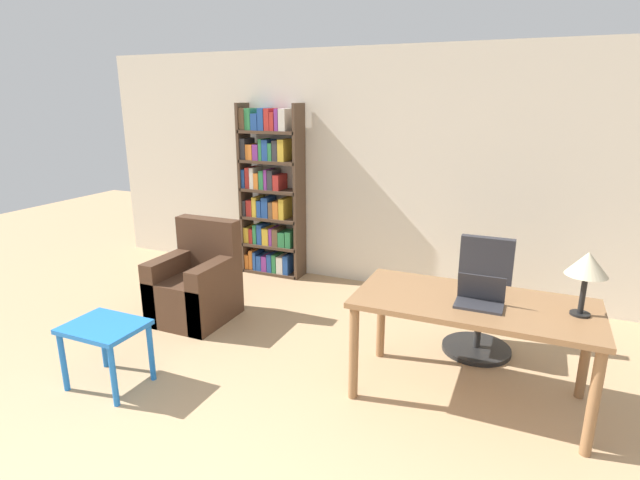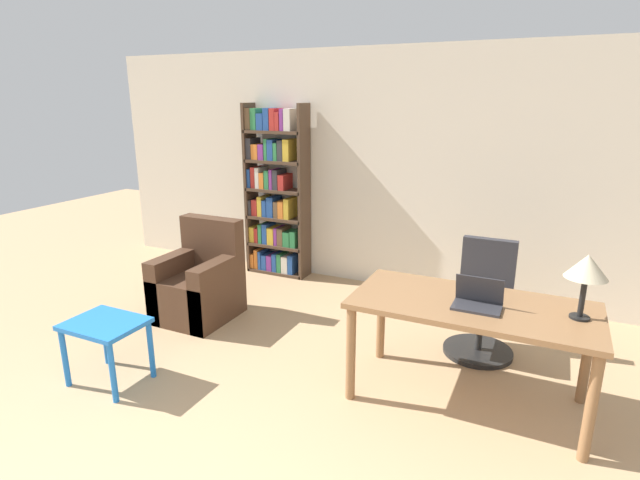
{
  "view_description": "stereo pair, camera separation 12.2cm",
  "coord_description": "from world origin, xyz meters",
  "px_view_note": "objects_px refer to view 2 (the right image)",
  "views": [
    {
      "loc": [
        1.39,
        -0.94,
        2.16
      ],
      "look_at": [
        -0.2,
        2.69,
        1.02
      ],
      "focal_mm": 28.0,
      "sensor_mm": 36.0,
      "label": 1
    },
    {
      "loc": [
        1.5,
        -0.89,
        2.16
      ],
      "look_at": [
        -0.2,
        2.69,
        1.02
      ],
      "focal_mm": 28.0,
      "sensor_mm": 36.0,
      "label": 2
    }
  ],
  "objects_px": {
    "desk": "(472,316)",
    "laptop": "(478,301)",
    "side_table_blue": "(106,332)",
    "table_lamp": "(587,268)",
    "office_chair": "(483,305)",
    "bookshelf": "(274,194)",
    "armchair": "(199,286)"
  },
  "relations": [
    {
      "from": "side_table_blue",
      "to": "table_lamp",
      "type": "bearing_deg",
      "value": 16.9
    },
    {
      "from": "desk",
      "to": "office_chair",
      "type": "distance_m",
      "value": 0.86
    },
    {
      "from": "table_lamp",
      "to": "armchair",
      "type": "xyz_separation_m",
      "value": [
        -3.37,
        0.31,
        -0.79
      ]
    },
    {
      "from": "office_chair",
      "to": "side_table_blue",
      "type": "bearing_deg",
      "value": -145.19
    },
    {
      "from": "armchair",
      "to": "bookshelf",
      "type": "distance_m",
      "value": 1.65
    },
    {
      "from": "table_lamp",
      "to": "side_table_blue",
      "type": "height_order",
      "value": "table_lamp"
    },
    {
      "from": "desk",
      "to": "office_chair",
      "type": "relative_size",
      "value": 1.68
    },
    {
      "from": "table_lamp",
      "to": "armchair",
      "type": "relative_size",
      "value": 0.44
    },
    {
      "from": "side_table_blue",
      "to": "bookshelf",
      "type": "relative_size",
      "value": 0.27
    },
    {
      "from": "bookshelf",
      "to": "desk",
      "type": "bearing_deg",
      "value": -34.49
    },
    {
      "from": "desk",
      "to": "side_table_blue",
      "type": "relative_size",
      "value": 2.92
    },
    {
      "from": "laptop",
      "to": "table_lamp",
      "type": "bearing_deg",
      "value": 9.47
    },
    {
      "from": "desk",
      "to": "office_chair",
      "type": "bearing_deg",
      "value": 91.34
    },
    {
      "from": "laptop",
      "to": "office_chair",
      "type": "xyz_separation_m",
      "value": [
        -0.06,
        0.89,
        -0.39
      ]
    },
    {
      "from": "table_lamp",
      "to": "side_table_blue",
      "type": "distance_m",
      "value": 3.45
    },
    {
      "from": "table_lamp",
      "to": "office_chair",
      "type": "distance_m",
      "value": 1.25
    },
    {
      "from": "office_chair",
      "to": "bookshelf",
      "type": "bearing_deg",
      "value": 159.11
    },
    {
      "from": "table_lamp",
      "to": "laptop",
      "type": "bearing_deg",
      "value": -170.53
    },
    {
      "from": "desk",
      "to": "bookshelf",
      "type": "relative_size",
      "value": 0.8
    },
    {
      "from": "table_lamp",
      "to": "bookshelf",
      "type": "relative_size",
      "value": 0.21
    },
    {
      "from": "laptop",
      "to": "armchair",
      "type": "distance_m",
      "value": 2.82
    },
    {
      "from": "office_chair",
      "to": "side_table_blue",
      "type": "height_order",
      "value": "office_chair"
    },
    {
      "from": "laptop",
      "to": "bookshelf",
      "type": "height_order",
      "value": "bookshelf"
    },
    {
      "from": "office_chair",
      "to": "laptop",
      "type": "bearing_deg",
      "value": -86.31
    },
    {
      "from": "table_lamp",
      "to": "side_table_blue",
      "type": "xyz_separation_m",
      "value": [
        -3.23,
        -0.98,
        -0.7
      ]
    },
    {
      "from": "laptop",
      "to": "bookshelf",
      "type": "bearing_deg",
      "value": 144.97
    },
    {
      "from": "laptop",
      "to": "table_lamp",
      "type": "height_order",
      "value": "table_lamp"
    },
    {
      "from": "table_lamp",
      "to": "armchair",
      "type": "distance_m",
      "value": 3.48
    },
    {
      "from": "office_chair",
      "to": "armchair",
      "type": "height_order",
      "value": "office_chair"
    },
    {
      "from": "desk",
      "to": "laptop",
      "type": "bearing_deg",
      "value": -59.28
    },
    {
      "from": "table_lamp",
      "to": "side_table_blue",
      "type": "bearing_deg",
      "value": -163.1
    },
    {
      "from": "side_table_blue",
      "to": "laptop",
      "type": "bearing_deg",
      "value": 18.63
    }
  ]
}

